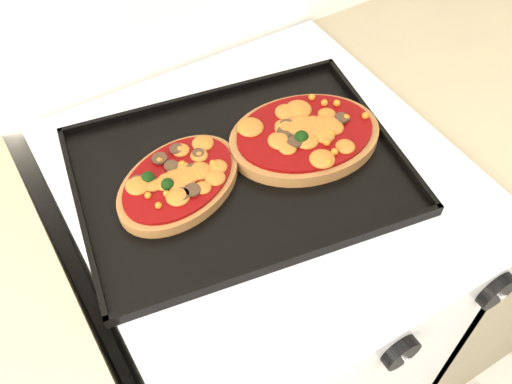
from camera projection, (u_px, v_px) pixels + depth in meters
stove at (262, 307)px, 1.25m from camera, size 0.60×0.60×0.91m
control_panel at (385, 345)px, 0.77m from camera, size 0.60×0.02×0.09m
knob_center at (401, 353)px, 0.76m from camera, size 0.06×0.02×0.06m
knob_right at (497, 291)px, 0.82m from camera, size 0.06×0.02×0.06m
baking_tray at (239, 170)px, 0.88m from camera, size 0.55×0.45×0.02m
pizza_left at (179, 181)px, 0.85m from camera, size 0.25×0.21×0.03m
pizza_right at (305, 135)px, 0.90m from camera, size 0.28×0.23×0.04m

